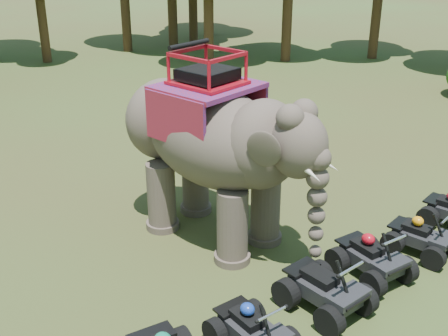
% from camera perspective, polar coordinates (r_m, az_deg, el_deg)
% --- Properties ---
extents(ground, '(110.00, 110.00, 0.00)m').
position_cam_1_polar(ground, '(13.51, 3.29, -8.99)').
color(ground, '#47381E').
rests_on(ground, ground).
extents(elephant, '(3.35, 5.98, 4.75)m').
position_cam_1_polar(elephant, '(13.39, -1.24, 2.15)').
color(elephant, '#4E4339').
rests_on(elephant, ground).
extents(atv_1, '(1.22, 1.63, 1.17)m').
position_cam_1_polar(atv_1, '(10.57, 2.87, -15.55)').
color(atv_1, black).
rests_on(atv_1, ground).
extents(atv_2, '(1.31, 1.78, 1.31)m').
position_cam_1_polar(atv_2, '(11.65, 10.26, -11.37)').
color(atv_2, black).
rests_on(atv_2, ground).
extents(atv_3, '(1.41, 1.81, 1.25)m').
position_cam_1_polar(atv_3, '(12.89, 14.81, -8.28)').
color(atv_3, black).
rests_on(atv_3, ground).
extents(atv_4, '(1.38, 1.72, 1.15)m').
position_cam_1_polar(atv_4, '(14.14, 19.48, -6.14)').
color(atv_4, black).
rests_on(atv_4, ground).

